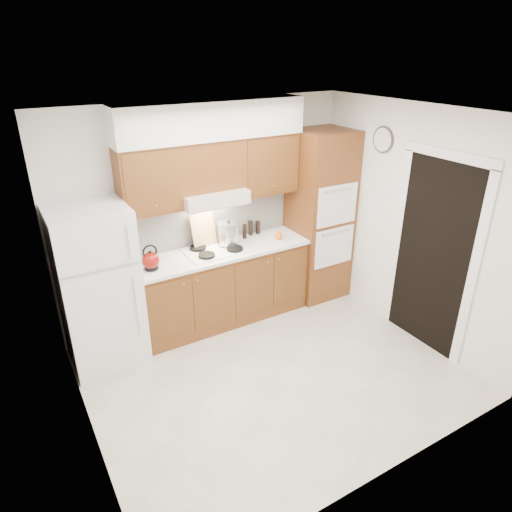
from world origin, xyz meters
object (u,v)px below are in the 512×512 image
at_px(fridge, 98,288).
at_px(kettle, 151,261).
at_px(stock_pot, 229,234).
at_px(oven_cabinet, 319,216).

height_order(fridge, kettle, fridge).
distance_m(kettle, stock_pot, 1.02).
height_order(oven_cabinet, kettle, oven_cabinet).
relative_size(fridge, kettle, 9.20).
bearing_deg(fridge, kettle, -2.59).
xyz_separation_m(kettle, stock_pot, (1.00, 0.14, 0.05)).
xyz_separation_m(oven_cabinet, stock_pot, (-1.28, 0.08, -0.00)).
bearing_deg(kettle, oven_cabinet, 20.58).
bearing_deg(stock_pot, oven_cabinet, -3.55).
bearing_deg(oven_cabinet, stock_pot, 176.45).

